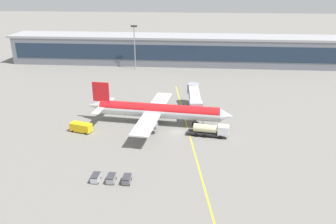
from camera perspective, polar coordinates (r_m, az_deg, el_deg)
The scene contains 11 objects.
ground_plane at distance 90.45m, azimuth 1.56°, elevation -3.43°, with size 700.00×700.00×0.00m, color slate.
apron_lead_in_line at distance 92.16m, azimuth 3.40°, elevation -2.96°, with size 0.30×80.00×0.01m, color yellow.
terminal_building at distance 164.42m, azimuth 1.41°, elevation 10.52°, with size 159.13×17.53×13.47m.
main_airliner at distance 94.05m, azimuth -1.73°, elevation 0.24°, with size 41.57×33.05×11.36m.
jet_bridge at distance 102.54m, azimuth 4.49°, elevation 2.61°, with size 4.94×20.63×6.72m.
fuel_tanker at distance 88.16m, azimuth 7.25°, elevation -3.05°, with size 11.05×4.00×3.25m.
lavatory_truck at distance 93.01m, azimuth -14.58°, elevation -2.47°, with size 6.20×3.76×2.50m.
baggage_cart_0 at distance 70.93m, azimuth -12.16°, elevation -10.81°, with size 1.64×2.66×1.48m.
baggage_cart_1 at distance 70.09m, azimuth -9.61°, elevation -11.04°, with size 1.64×2.66×1.48m.
baggage_cart_2 at distance 69.39m, azimuth -7.01°, elevation -11.24°, with size 1.64×2.66×1.48m.
apron_light_mast_0 at distance 154.04m, azimuth -5.70°, elevation 11.52°, with size 2.80×0.50×19.48m.
Camera 1 is at (4.69, -81.86, 38.17)m, focal length 35.99 mm.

